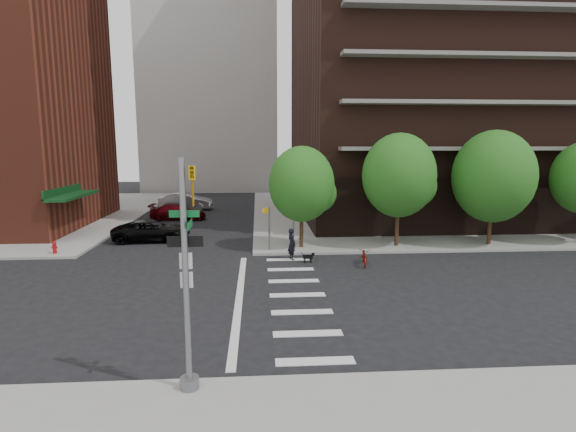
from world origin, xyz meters
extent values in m
plane|color=black|center=(0.00, 0.00, 0.00)|extent=(120.00, 120.00, 0.00)
cube|color=gray|center=(20.50, 23.50, 0.07)|extent=(39.00, 33.00, 0.15)
cube|color=silver|center=(3.00, -6.00, 0.01)|extent=(2.40, 0.50, 0.01)
cube|color=silver|center=(3.00, -4.00, 0.01)|extent=(2.40, 0.50, 0.01)
cube|color=silver|center=(3.00, -2.00, 0.01)|extent=(2.40, 0.50, 0.01)
cube|color=silver|center=(3.00, 0.00, 0.01)|extent=(2.40, 0.50, 0.01)
cube|color=silver|center=(3.00, 2.00, 0.01)|extent=(2.40, 0.50, 0.01)
cube|color=silver|center=(3.00, 4.00, 0.01)|extent=(2.40, 0.50, 0.01)
cube|color=silver|center=(3.00, 6.00, 0.01)|extent=(2.40, 0.50, 0.01)
cube|color=silver|center=(0.50, 0.00, 0.01)|extent=(0.30, 13.00, 0.01)
cube|color=black|center=(18.00, 24.00, 2.15)|extent=(25.50, 25.50, 4.00)
cube|color=#0C3814|center=(-11.30, 13.00, 2.95)|extent=(1.40, 6.00, 0.20)
cylinder|color=#301E11|center=(4.00, 8.50, 1.30)|extent=(0.24, 0.24, 2.30)
sphere|color=#235B19|center=(4.00, 8.50, 4.05)|extent=(4.00, 4.00, 4.00)
cylinder|color=#301E11|center=(10.00, 8.50, 1.45)|extent=(0.24, 0.24, 2.60)
sphere|color=#235B19|center=(10.00, 8.50, 4.55)|extent=(4.50, 4.50, 4.50)
cylinder|color=#301E11|center=(16.00, 8.50, 1.30)|extent=(0.24, 0.24, 2.30)
sphere|color=#235B19|center=(16.00, 8.50, 4.45)|extent=(5.00, 5.00, 5.00)
cylinder|color=slate|center=(-0.50, -7.50, 3.15)|extent=(0.16, 0.16, 6.00)
cylinder|color=slate|center=(-0.50, -7.50, 0.30)|extent=(0.50, 0.50, 0.30)
imported|color=gold|center=(-0.25, -7.50, 5.45)|extent=(0.16, 0.20, 1.00)
cube|color=#0A5926|center=(-0.50, -7.35, 4.75)|extent=(0.75, 0.02, 0.18)
cube|color=#0A5926|center=(-0.35, -7.50, 4.50)|extent=(0.02, 0.75, 0.18)
cube|color=black|center=(-0.50, -7.38, 4.05)|extent=(0.90, 0.02, 0.28)
cube|color=silver|center=(-0.50, -7.38, 3.55)|extent=(0.32, 0.02, 0.42)
cube|color=silver|center=(-0.50, -7.38, 3.05)|extent=(0.32, 0.02, 0.42)
cylinder|color=slate|center=(2.00, 7.80, 1.45)|extent=(0.10, 0.10, 2.60)
cube|color=gold|center=(1.80, 7.80, 2.55)|extent=(0.32, 0.25, 0.32)
cylinder|color=slate|center=(3.50, 8.30, 1.25)|extent=(0.08, 0.08, 2.20)
cube|color=gold|center=(3.50, 8.15, 2.15)|extent=(0.64, 0.02, 0.64)
cylinder|color=#A50C0C|center=(-10.50, 7.80, 0.45)|extent=(0.22, 0.22, 0.60)
sphere|color=#A50C0C|center=(-10.50, 7.80, 0.76)|extent=(0.24, 0.24, 0.24)
imported|color=black|center=(-5.78, 11.49, 0.70)|extent=(2.53, 5.11, 1.39)
imported|color=#47060B|center=(-5.51, 20.13, 0.69)|extent=(2.17, 4.83, 1.37)
imported|color=#929399|center=(-5.74, 25.99, 0.85)|extent=(2.11, 5.24, 1.69)
imported|color=maroon|center=(7.04, 4.63, 0.49)|extent=(0.96, 1.94, 0.98)
imported|color=black|center=(3.21, 6.00, 0.90)|extent=(0.77, 0.64, 1.79)
cube|color=black|center=(4.04, 5.30, 0.34)|extent=(0.53, 0.17, 0.21)
cube|color=black|center=(4.34, 5.30, 0.46)|extent=(0.15, 0.13, 0.15)
cylinder|color=black|center=(4.20, 5.35, 0.12)|extent=(0.05, 0.05, 0.23)
cylinder|color=black|center=(3.89, 5.25, 0.12)|extent=(0.05, 0.05, 0.23)
camera|label=1|loc=(1.33, -18.52, 6.48)|focal=28.00mm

